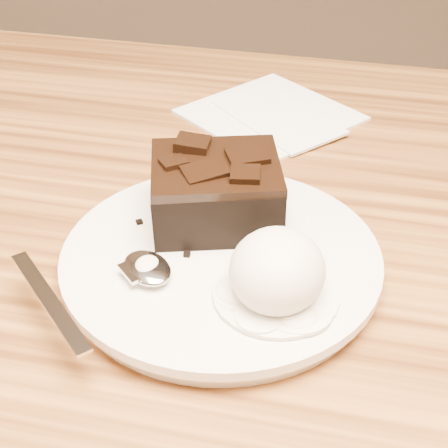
% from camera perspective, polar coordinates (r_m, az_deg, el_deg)
% --- Properties ---
extents(plate, '(0.24, 0.24, 0.02)m').
position_cam_1_polar(plate, '(0.54, -0.24, -3.21)').
color(plate, silver).
rests_on(plate, dining_table).
extents(brownie, '(0.12, 0.11, 0.05)m').
position_cam_1_polar(brownie, '(0.55, -0.66, 2.40)').
color(brownie, black).
rests_on(brownie, plate).
extents(ice_cream_scoop, '(0.07, 0.07, 0.06)m').
position_cam_1_polar(ice_cream_scoop, '(0.48, 4.36, -3.81)').
color(ice_cream_scoop, white).
rests_on(ice_cream_scoop, plate).
extents(melt_puddle, '(0.09, 0.09, 0.00)m').
position_cam_1_polar(melt_puddle, '(0.49, 4.25, -5.83)').
color(melt_puddle, white).
rests_on(melt_puddle, plate).
extents(spoon, '(0.15, 0.15, 0.01)m').
position_cam_1_polar(spoon, '(0.51, -6.28, -3.74)').
color(spoon, silver).
rests_on(spoon, plate).
extents(napkin, '(0.22, 0.22, 0.01)m').
position_cam_1_polar(napkin, '(0.77, 3.79, 8.99)').
color(napkin, white).
rests_on(napkin, dining_table).
extents(crumb_a, '(0.01, 0.01, 0.00)m').
position_cam_1_polar(crumb_a, '(0.53, 3.18, -1.90)').
color(crumb_a, black).
rests_on(crumb_a, plate).
extents(crumb_b, '(0.01, 0.01, 0.00)m').
position_cam_1_polar(crumb_b, '(0.57, -6.93, 0.16)').
color(crumb_b, black).
rests_on(crumb_b, plate).
extents(crumb_c, '(0.01, 0.01, 0.00)m').
position_cam_1_polar(crumb_c, '(0.49, -0.26, -6.39)').
color(crumb_c, black).
rests_on(crumb_c, plate).
extents(crumb_d, '(0.01, 0.01, 0.00)m').
position_cam_1_polar(crumb_d, '(0.53, -3.04, -2.48)').
color(crumb_d, black).
rests_on(crumb_d, plate).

